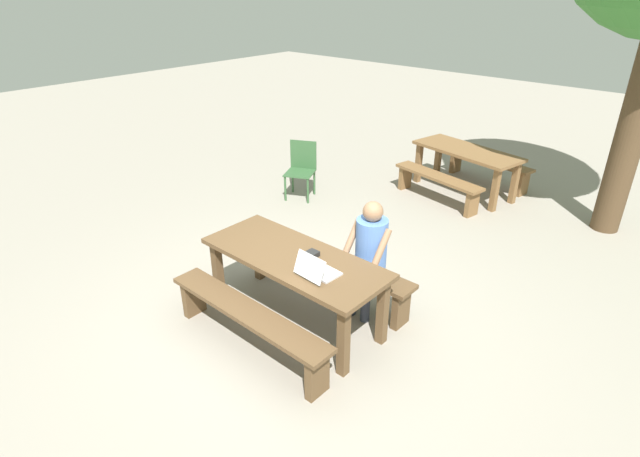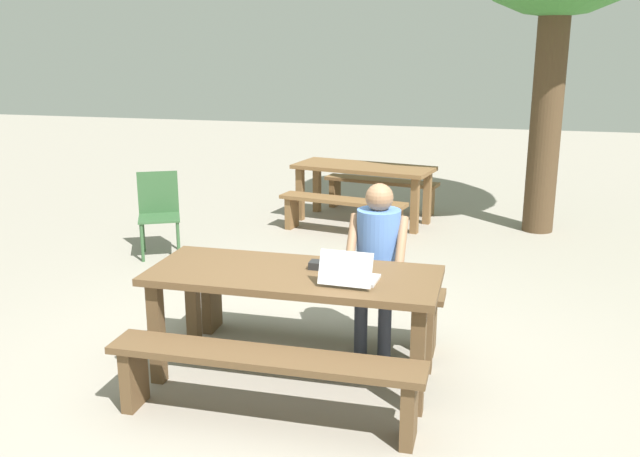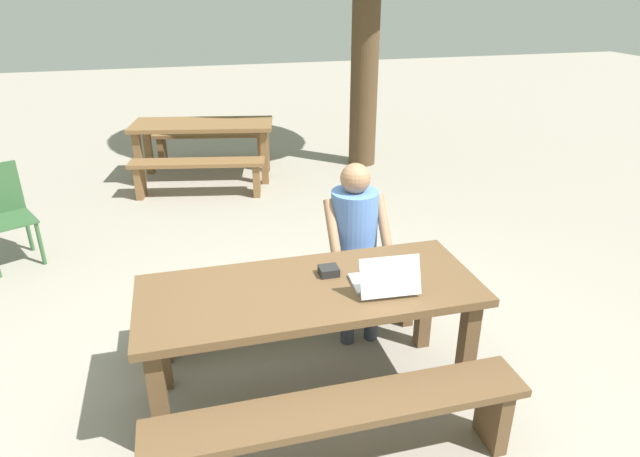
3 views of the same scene
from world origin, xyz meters
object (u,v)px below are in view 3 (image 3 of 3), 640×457
picnic_table_front (310,304)px  picnic_table_mid (203,132)px  laptop (385,280)px  person_seated (355,237)px  small_pouch (329,271)px  plastic_chair (3,213)px

picnic_table_front → picnic_table_mid: size_ratio=1.06×
laptop → picnic_table_mid: size_ratio=0.19×
person_seated → small_pouch: bearing=-123.6°
picnic_table_front → small_pouch: small_pouch is taller
picnic_table_front → picnic_table_mid: picnic_table_front is taller
picnic_table_front → small_pouch: size_ratio=17.31×
person_seated → plastic_chair: person_seated is taller
picnic_table_front → small_pouch: (0.14, 0.11, 0.14)m
picnic_table_front → person_seated: bearing=52.2°
person_seated → picnic_table_mid: person_seated is taller
person_seated → plastic_chair: size_ratio=1.43×
person_seated → picnic_table_front: bearing=-127.8°
picnic_table_front → laptop: (0.41, -0.12, 0.17)m
small_pouch → laptop: bearing=-41.3°
plastic_chair → picnic_table_mid: plastic_chair is taller
laptop → plastic_chair: (-2.68, 2.61, -0.36)m
small_pouch → picnic_table_mid: small_pouch is taller
picnic_table_mid → laptop: bearing=-69.3°
plastic_chair → picnic_table_mid: bearing=18.8°
plastic_chair → picnic_table_front: bearing=-73.9°
picnic_table_front → person_seated: size_ratio=1.54×
plastic_chair → small_pouch: bearing=-70.7°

